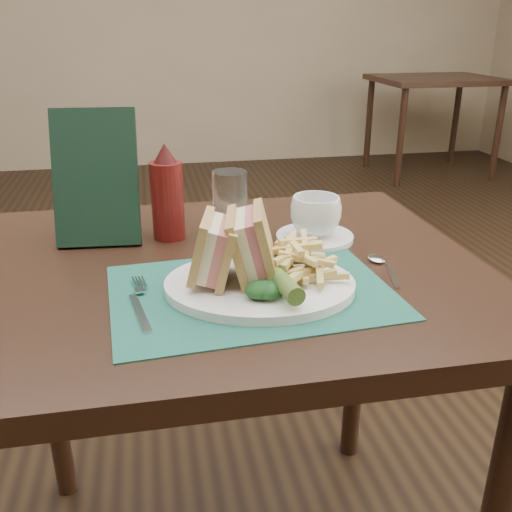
{
  "coord_description": "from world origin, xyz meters",
  "views": [
    {
      "loc": [
        -0.12,
        -1.42,
        1.14
      ],
      "look_at": [
        0.04,
        -0.59,
        0.8
      ],
      "focal_mm": 40.0,
      "sensor_mm": 36.0,
      "label": 1
    }
  ],
  "objects_px": {
    "table_bg_right": "(430,126)",
    "coffee_cup": "(316,216)",
    "sandwich_half_a": "(201,249)",
    "drinking_glass": "(230,204)",
    "ketchup_bottle": "(167,192)",
    "plate": "(260,285)",
    "saucer": "(315,237)",
    "table_main": "(229,434)",
    "sandwich_half_b": "(239,244)",
    "placemat": "(251,291)",
    "check_presenter": "(96,178)"
  },
  "relations": [
    {
      "from": "plate",
      "to": "coffee_cup",
      "type": "distance_m",
      "value": 0.26
    },
    {
      "from": "table_bg_right",
      "to": "sandwich_half_b",
      "type": "bearing_deg",
      "value": -121.66
    },
    {
      "from": "drinking_glass",
      "to": "ketchup_bottle",
      "type": "xyz_separation_m",
      "value": [
        -0.12,
        0.01,
        0.03
      ]
    },
    {
      "from": "drinking_glass",
      "to": "ketchup_bottle",
      "type": "height_order",
      "value": "ketchup_bottle"
    },
    {
      "from": "placemat",
      "to": "coffee_cup",
      "type": "height_order",
      "value": "coffee_cup"
    },
    {
      "from": "table_bg_right",
      "to": "plate",
      "type": "height_order",
      "value": "plate"
    },
    {
      "from": "table_bg_right",
      "to": "saucer",
      "type": "distance_m",
      "value": 3.75
    },
    {
      "from": "table_bg_right",
      "to": "sandwich_half_a",
      "type": "xyz_separation_m",
      "value": [
        -2.15,
        -3.39,
        0.45
      ]
    },
    {
      "from": "placemat",
      "to": "drinking_glass",
      "type": "relative_size",
      "value": 3.34
    },
    {
      "from": "placemat",
      "to": "sandwich_half_a",
      "type": "distance_m",
      "value": 0.1
    },
    {
      "from": "sandwich_half_b",
      "to": "saucer",
      "type": "bearing_deg",
      "value": 56.84
    },
    {
      "from": "sandwich_half_b",
      "to": "coffee_cup",
      "type": "relative_size",
      "value": 1.18
    },
    {
      "from": "table_main",
      "to": "drinking_glass",
      "type": "distance_m",
      "value": 0.46
    },
    {
      "from": "table_main",
      "to": "sandwich_half_a",
      "type": "xyz_separation_m",
      "value": [
        -0.05,
        -0.1,
        0.45
      ]
    },
    {
      "from": "table_main",
      "to": "check_presenter",
      "type": "height_order",
      "value": "check_presenter"
    },
    {
      "from": "table_main",
      "to": "sandwich_half_a",
      "type": "height_order",
      "value": "sandwich_half_a"
    },
    {
      "from": "drinking_glass",
      "to": "check_presenter",
      "type": "relative_size",
      "value": 0.51
    },
    {
      "from": "table_bg_right",
      "to": "sandwich_half_a",
      "type": "relative_size",
      "value": 8.43
    },
    {
      "from": "check_presenter",
      "to": "saucer",
      "type": "bearing_deg",
      "value": -6.1
    },
    {
      "from": "table_main",
      "to": "drinking_glass",
      "type": "relative_size",
      "value": 6.92
    },
    {
      "from": "plate",
      "to": "sandwich_half_b",
      "type": "height_order",
      "value": "sandwich_half_b"
    },
    {
      "from": "sandwich_half_b",
      "to": "ketchup_bottle",
      "type": "xyz_separation_m",
      "value": [
        -0.1,
        0.25,
        0.02
      ]
    },
    {
      "from": "table_bg_right",
      "to": "saucer",
      "type": "height_order",
      "value": "saucer"
    },
    {
      "from": "placemat",
      "to": "sandwich_half_b",
      "type": "bearing_deg",
      "value": 125.88
    },
    {
      "from": "table_main",
      "to": "ketchup_bottle",
      "type": "bearing_deg",
      "value": 120.69
    },
    {
      "from": "table_bg_right",
      "to": "sandwich_half_a",
      "type": "bearing_deg",
      "value": -122.38
    },
    {
      "from": "sandwich_half_a",
      "to": "plate",
      "type": "bearing_deg",
      "value": 1.03
    },
    {
      "from": "table_main",
      "to": "coffee_cup",
      "type": "relative_size",
      "value": 9.21
    },
    {
      "from": "plate",
      "to": "table_main",
      "type": "bearing_deg",
      "value": 118.87
    },
    {
      "from": "table_main",
      "to": "coffee_cup",
      "type": "distance_m",
      "value": 0.47
    },
    {
      "from": "plate",
      "to": "sandwich_half_a",
      "type": "height_order",
      "value": "sandwich_half_a"
    },
    {
      "from": "coffee_cup",
      "to": "drinking_glass",
      "type": "relative_size",
      "value": 0.75
    },
    {
      "from": "coffee_cup",
      "to": "check_presenter",
      "type": "relative_size",
      "value": 0.38
    },
    {
      "from": "drinking_glass",
      "to": "table_bg_right",
      "type": "bearing_deg",
      "value": 56.72
    },
    {
      "from": "sandwich_half_a",
      "to": "drinking_glass",
      "type": "distance_m",
      "value": 0.25
    },
    {
      "from": "table_main",
      "to": "sandwich_half_a",
      "type": "distance_m",
      "value": 0.46
    },
    {
      "from": "drinking_glass",
      "to": "saucer",
      "type": "bearing_deg",
      "value": -18.53
    },
    {
      "from": "table_bg_right",
      "to": "drinking_glass",
      "type": "height_order",
      "value": "drinking_glass"
    },
    {
      "from": "sandwich_half_a",
      "to": "coffee_cup",
      "type": "relative_size",
      "value": 1.09
    },
    {
      "from": "table_bg_right",
      "to": "plate",
      "type": "distance_m",
      "value": 4.0
    },
    {
      "from": "plate",
      "to": "ketchup_bottle",
      "type": "xyz_separation_m",
      "value": [
        -0.13,
        0.27,
        0.08
      ]
    },
    {
      "from": "drinking_glass",
      "to": "sandwich_half_b",
      "type": "bearing_deg",
      "value": -95.28
    },
    {
      "from": "saucer",
      "to": "drinking_glass",
      "type": "distance_m",
      "value": 0.18
    },
    {
      "from": "table_bg_right",
      "to": "coffee_cup",
      "type": "distance_m",
      "value": 3.75
    },
    {
      "from": "placemat",
      "to": "coffee_cup",
      "type": "distance_m",
      "value": 0.27
    },
    {
      "from": "saucer",
      "to": "plate",
      "type": "bearing_deg",
      "value": -126.46
    },
    {
      "from": "table_main",
      "to": "check_presenter",
      "type": "xyz_separation_m",
      "value": [
        -0.22,
        0.16,
        0.5
      ]
    },
    {
      "from": "sandwich_half_b",
      "to": "drinking_glass",
      "type": "distance_m",
      "value": 0.24
    },
    {
      "from": "sandwich_half_a",
      "to": "drinking_glass",
      "type": "height_order",
      "value": "drinking_glass"
    },
    {
      "from": "drinking_glass",
      "to": "table_main",
      "type": "bearing_deg",
      "value": -102.83
    }
  ]
}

